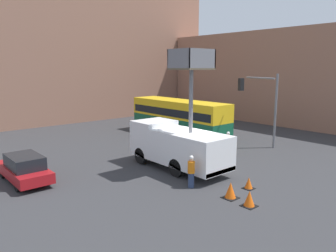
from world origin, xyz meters
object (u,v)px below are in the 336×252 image
at_px(utility_truck, 178,143).
at_px(parked_car_curbside, 24,168).
at_px(road_worker_directing, 228,144).
at_px(road_worker_near_truck, 191,172).
at_px(city_bus, 179,115).
at_px(traffic_cone_near_truck, 249,183).
at_px(traffic_cone_far_side, 249,199).
at_px(traffic_cone_mid_road, 230,191).
at_px(traffic_light_pole, 263,99).

height_order(utility_truck, parked_car_curbside, utility_truck).
bearing_deg(utility_truck, road_worker_directing, -4.41).
height_order(road_worker_near_truck, road_worker_directing, road_worker_directing).
relative_size(road_worker_directing, parked_car_curbside, 0.40).
bearing_deg(parked_car_curbside, city_bus, 13.86).
xyz_separation_m(road_worker_directing, traffic_cone_near_truck, (-4.03, -4.67, -0.62)).
xyz_separation_m(city_bus, road_worker_near_truck, (-8.68, -10.39, -1.05)).
bearing_deg(traffic_cone_near_truck, traffic_cone_far_side, -143.83).
distance_m(traffic_cone_mid_road, parked_car_curbside, 11.22).
relative_size(road_worker_near_truck, traffic_cone_far_side, 2.38).
bearing_deg(traffic_cone_far_side, traffic_cone_mid_road, 84.82).
relative_size(road_worker_near_truck, traffic_cone_mid_road, 2.20).
distance_m(utility_truck, road_worker_directing, 4.55).
relative_size(traffic_cone_far_side, parked_car_curbside, 0.16).
bearing_deg(traffic_cone_far_side, road_worker_directing, 45.70).
bearing_deg(road_worker_directing, parked_car_curbside, -108.22).
bearing_deg(traffic_cone_mid_road, utility_truck, 76.22).
xyz_separation_m(traffic_cone_near_truck, traffic_cone_mid_road, (-1.72, -0.17, 0.09)).
bearing_deg(city_bus, traffic_cone_mid_road, 158.87).
distance_m(traffic_light_pole, road_worker_directing, 4.79).
height_order(traffic_light_pole, traffic_cone_mid_road, traffic_light_pole).
xyz_separation_m(traffic_light_pole, road_worker_directing, (-3.72, 0.26, -3.01)).
bearing_deg(traffic_cone_near_truck, traffic_cone_mid_road, -174.31).
height_order(road_worker_directing, traffic_cone_far_side, road_worker_directing).
height_order(city_bus, traffic_cone_mid_road, city_bus).
bearing_deg(parked_car_curbside, traffic_cone_near_truck, -46.02).
distance_m(utility_truck, traffic_cone_mid_road, 5.48).
bearing_deg(road_worker_near_truck, traffic_cone_mid_road, -63.44).
bearing_deg(traffic_cone_mid_road, city_bus, 56.90).
height_order(traffic_cone_near_truck, traffic_cone_far_side, traffic_cone_far_side).
relative_size(traffic_cone_mid_road, parked_car_curbside, 0.18).
bearing_deg(city_bus, traffic_cone_near_truck, 164.35).
distance_m(city_bus, traffic_light_pole, 8.41).
height_order(traffic_cone_near_truck, traffic_cone_mid_road, traffic_cone_mid_road).
relative_size(road_worker_directing, traffic_cone_near_truck, 2.96).
distance_m(city_bus, traffic_cone_near_truck, 14.19).
bearing_deg(road_worker_near_truck, parked_car_curbside, 149.28).
relative_size(traffic_light_pole, road_worker_near_truck, 3.32).
xyz_separation_m(road_worker_near_truck, traffic_cone_mid_road, (0.43, -2.27, -0.49)).
height_order(utility_truck, road_worker_near_truck, utility_truck).
xyz_separation_m(utility_truck, city_bus, (6.98, 7.47, 0.29)).
bearing_deg(road_worker_directing, traffic_cone_mid_road, -49.93).
bearing_deg(utility_truck, traffic_cone_near_truck, -84.91).
bearing_deg(traffic_light_pole, traffic_cone_near_truck, -150.39).
distance_m(city_bus, road_worker_directing, 8.27).
relative_size(traffic_cone_near_truck, traffic_cone_far_side, 0.84).
xyz_separation_m(city_bus, traffic_cone_mid_road, (-8.25, -12.66, -1.54)).
height_order(city_bus, road_worker_near_truck, city_bus).
height_order(city_bus, traffic_light_pole, traffic_light_pole).
bearing_deg(traffic_cone_mid_road, road_worker_directing, 40.08).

